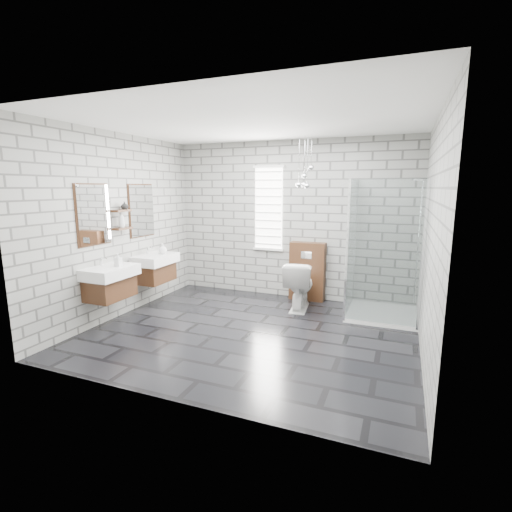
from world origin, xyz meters
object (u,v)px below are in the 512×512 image
Objects in this scene: toilet at (299,285)px; vanity_right at (153,260)px; cistern_panel at (307,271)px; shower_enclosure at (376,285)px; vanity_left at (108,273)px.

vanity_right is at bearing 11.06° from toilet.
vanity_right is 2.58m from cistern_panel.
toilet is at bearing -179.96° from shower_enclosure.
shower_enclosure reaches higher than vanity_right.
cistern_panel is 0.53m from toilet.
cistern_panel is 1.27m from shower_enclosure.
vanity_right is 2.39m from toilet.
vanity_right is 0.77× the size of shower_enclosure.
vanity_left is 3.82m from shower_enclosure.
shower_enclosure is (1.16, -0.52, 0.00)m from cistern_panel.
toilet is (2.25, 0.71, -0.37)m from vanity_right.
vanity_left is at bearing -90.00° from vanity_right.
shower_enclosure is at bearing 173.58° from toilet.
toilet is at bearing -90.00° from cistern_panel.
toilet is (0.00, -0.52, -0.11)m from cistern_panel.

